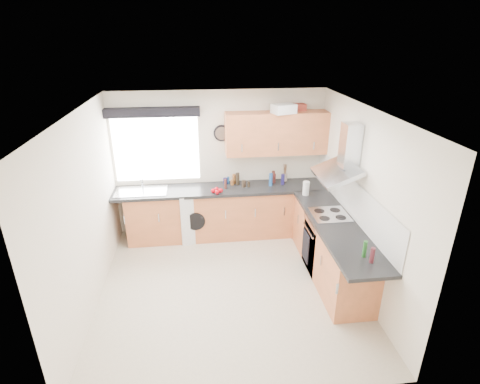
{
  "coord_description": "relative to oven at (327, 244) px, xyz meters",
  "views": [
    {
      "loc": [
        -0.36,
        -4.36,
        3.38
      ],
      "look_at": [
        0.25,
        0.85,
        1.1
      ],
      "focal_mm": 28.0,
      "sensor_mm": 36.0,
      "label": 1
    }
  ],
  "objects": [
    {
      "name": "casserole",
      "position": [
        -0.47,
        1.22,
        1.8
      ],
      "size": [
        0.41,
        0.35,
        0.15
      ],
      "primitive_type": "cube",
      "rotation": [
        0.0,
        0.0,
        0.31
      ],
      "color": "silver",
      "rests_on": "upper_cabinets"
    },
    {
      "name": "window_blind",
      "position": [
        -2.55,
        1.4,
        1.76
      ],
      "size": [
        1.5,
        0.18,
        0.14
      ],
      "primitive_type": "cube",
      "color": "black",
      "rests_on": "wall_back"
    },
    {
      "name": "jar_0",
      "position": [
        -1.36,
        1.39,
        0.54
      ],
      "size": [
        0.05,
        0.05,
        0.12
      ],
      "primitive_type": "cylinder",
      "color": "navy",
      "rests_on": "worktop_back"
    },
    {
      "name": "extractor_hood",
      "position": [
        0.1,
        -0.0,
        1.34
      ],
      "size": [
        0.52,
        0.78,
        0.66
      ],
      "primitive_type": null,
      "color": "silver",
      "rests_on": "wall_right"
    },
    {
      "name": "jar_6",
      "position": [
        -1.2,
        1.32,
        0.59
      ],
      "size": [
        0.07,
        0.07,
        0.21
      ],
      "primitive_type": "cylinder",
      "color": "black",
      "rests_on": "worktop_back"
    },
    {
      "name": "jar_2",
      "position": [
        -1.41,
        1.38,
        0.54
      ],
      "size": [
        0.07,
        0.07,
        0.1
      ],
      "primitive_type": "cylinder",
      "color": "#1B164C",
      "rests_on": "worktop_back"
    },
    {
      "name": "base_cab_back",
      "position": [
        -1.6,
        1.21,
        0.01
      ],
      "size": [
        3.0,
        0.58,
        0.86
      ],
      "primitive_type": "cube",
      "color": "#B26037",
      "rests_on": "ground_plane"
    },
    {
      "name": "tomato_cluster",
      "position": [
        -1.58,
        1.0,
        0.52
      ],
      "size": [
        0.19,
        0.19,
        0.08
      ],
      "primitive_type": null,
      "rotation": [
        0.0,
        0.0,
        -0.17
      ],
      "color": "#AF020E",
      "rests_on": "worktop_back"
    },
    {
      "name": "jar_9",
      "position": [
        -1.29,
        1.31,
        0.53
      ],
      "size": [
        0.06,
        0.06,
        0.09
      ],
      "primitive_type": "cylinder",
      "color": "brown",
      "rests_on": "worktop_back"
    },
    {
      "name": "wall_back",
      "position": [
        -1.5,
        1.5,
        0.82
      ],
      "size": [
        3.6,
        0.02,
        2.5
      ],
      "primitive_type": "cube",
      "color": "silver",
      "rests_on": "ground_plane"
    },
    {
      "name": "jar_4",
      "position": [
        -1.43,
        1.16,
        0.57
      ],
      "size": [
        0.04,
        0.04,
        0.17
      ],
      "primitive_type": "cylinder",
      "color": "#4D231B",
      "rests_on": "worktop_back"
    },
    {
      "name": "window",
      "position": [
        -2.55,
        1.49,
        1.12
      ],
      "size": [
        1.4,
        0.02,
        1.1
      ],
      "primitive_type": "cube",
      "color": "silver",
      "rests_on": "wall_back"
    },
    {
      "name": "sink",
      "position": [
        -2.83,
        1.2,
        0.52
      ],
      "size": [
        0.84,
        0.46,
        0.1
      ],
      "primitive_type": null,
      "color": "silver",
      "rests_on": "worktop_back"
    },
    {
      "name": "jar_1",
      "position": [
        -0.57,
        1.35,
        0.59
      ],
      "size": [
        0.06,
        0.06,
        0.21
      ],
      "primitive_type": "cylinder",
      "color": "#482019",
      "rests_on": "worktop_back"
    },
    {
      "name": "base_cab_right",
      "position": [
        0.01,
        -0.15,
        0.01
      ],
      "size": [
        0.58,
        2.1,
        0.86
      ],
      "primitive_type": "cube",
      "color": "#B26037",
      "rests_on": "ground_plane"
    },
    {
      "name": "worktop_back",
      "position": [
        -1.5,
        1.2,
        0.46
      ],
      "size": [
        3.6,
        0.62,
        0.05
      ],
      "primitive_type": "cube",
      "color": "black",
      "rests_on": "base_cab_back"
    },
    {
      "name": "wall_front",
      "position": [
        -1.5,
        -2.1,
        0.82
      ],
      "size": [
        3.6,
        0.02,
        2.5
      ],
      "primitive_type": "cube",
      "color": "silver",
      "rests_on": "ground_plane"
    },
    {
      "name": "jar_11",
      "position": [
        -1.11,
        1.2,
        0.54
      ],
      "size": [
        0.07,
        0.07,
        0.11
      ],
      "primitive_type": "cylinder",
      "color": "black",
      "rests_on": "worktop_back"
    },
    {
      "name": "ceiling",
      "position": [
        -1.5,
        -0.3,
        2.08
      ],
      "size": [
        3.6,
        3.6,
        0.02
      ],
      "primitive_type": "cube",
      "color": "white",
      "rests_on": "wall_back"
    },
    {
      "name": "wall_left",
      "position": [
        -3.3,
        -0.3,
        0.82
      ],
      "size": [
        0.02,
        3.6,
        2.5
      ],
      "primitive_type": "cube",
      "color": "silver",
      "rests_on": "ground_plane"
    },
    {
      "name": "jar_7",
      "position": [
        -0.43,
        1.23,
        0.58
      ],
      "size": [
        0.06,
        0.06,
        0.19
      ],
      "primitive_type": "cylinder",
      "color": "#1D174F",
      "rests_on": "worktop_back"
    },
    {
      "name": "utensil_pot",
      "position": [
        -0.35,
        1.4,
        0.55
      ],
      "size": [
        0.11,
        0.11,
        0.13
      ],
      "primitive_type": "cylinder",
      "rotation": [
        0.0,
        0.0,
        -0.24
      ],
      "color": "#A39183",
      "rests_on": "worktop_back"
    },
    {
      "name": "splashback",
      "position": [
        0.29,
        0.0,
        0.75
      ],
      "size": [
        0.01,
        3.0,
        0.54
      ],
      "primitive_type": "cube",
      "color": "white",
      "rests_on": "wall_right"
    },
    {
      "name": "washing_machine",
      "position": [
        -1.95,
        1.22,
        0.02
      ],
      "size": [
        0.71,
        0.69,
        0.88
      ],
      "primitive_type": "cube",
      "rotation": [
        0.0,
        0.0,
        0.2
      ],
      "color": "silver",
      "rests_on": "ground_plane"
    },
    {
      "name": "jar_10",
      "position": [
        -0.55,
        1.31,
        0.57
      ],
      "size": [
        0.04,
        0.04,
        0.17
      ],
      "primitive_type": "cylinder",
      "color": "#471B19",
      "rests_on": "worktop_back"
    },
    {
      "name": "kitchen_roll",
      "position": [
        -0.15,
        0.75,
        0.6
      ],
      "size": [
        0.12,
        0.12,
        0.23
      ],
      "primitive_type": "cylinder",
      "rotation": [
        0.0,
        0.0,
        -0.12
      ],
      "color": "silver",
      "rests_on": "worktop_right"
    },
    {
      "name": "storage_box",
      "position": [
        -0.19,
        1.42,
        1.78
      ],
      "size": [
        0.27,
        0.24,
        0.11
      ],
      "primitive_type": "cube",
      "rotation": [
        0.0,
        0.0,
        0.15
      ],
      "color": "#9D382A",
      "rests_on": "upper_cabinets"
    },
    {
      "name": "jar_8",
      "position": [
        -1.03,
        1.18,
        0.53
      ],
      "size": [
        0.04,
        0.04,
        0.1
      ],
      "primitive_type": "cylinder",
      "color": "black",
      "rests_on": "worktop_back"
    },
    {
      "name": "jar_5",
      "position": [
        -0.64,
        1.2,
        0.6
      ],
      "size": [
        0.06,
        0.06,
        0.22
      ],
      "primitive_type": "cylinder",
      "color": "#1D4C8E",
      "rests_on": "worktop_back"
    },
    {
      "name": "hob_plate",
      "position": [
        0.0,
        0.0,
        0.49
      ],
      "size": [
        0.52,
        0.52,
        0.01
      ],
      "primitive_type": "cube",
      "color": "silver",
      "rests_on": "worktop_right"
    },
    {
      "name": "oven",
      "position": [
        0.0,
        0.0,
        0.0
      ],
      "size": [
        0.56,
        0.58,
        0.85
      ],
      "primitive_type": "cube",
      "color": "black",
      "rests_on": "ground_plane"
    },
    {
      "name": "wall_right",
      "position": [
        0.3,
        -0.3,
        0.82
      ],
      "size": [
        0.02,
        3.6,
        2.5
      ],
      "primitive_type": "cube",
      "color": "silver",
      "rests_on": "ground_plane"
    },
    {
      "name": "jar_3",
      "position": [
        -1.26,
        1.38,
        0.57
      ],
      "size": [
        0.06,
        0.06,
        0.17
      ],
      "primitive_type": "cylinder",
      "color": "brown",
      "rests_on": "worktop_back"
    },
    {
      "name": "bottle_1",
      "position": [
        0.07,
        -1.22,
        0.58
      ],
      "size": [
        0.05,
        0.05,
        0.19
      ],
      "primitive_type": "cylinder",
      "color": "#4E1C24",
      "rests_on": "worktop_right"
    },
    {
      "name": "base_cab_corner",
      "position": [
        0.0,
        1.2,
        0.01
      ],
      "size": [
        0.6,
        0.6,
        0.86
      ],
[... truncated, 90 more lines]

